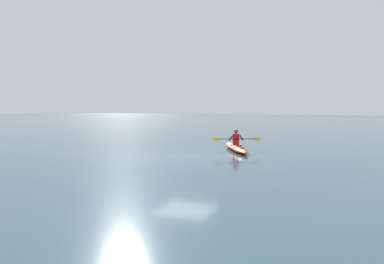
{
  "coord_description": "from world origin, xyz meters",
  "views": [
    {
      "loc": [
        -7.09,
        15.56,
        2.28
      ],
      "look_at": [
        -1.62,
        3.04,
        1.33
      ],
      "focal_mm": 35.68,
      "sensor_mm": 36.0,
      "label": 1
    }
  ],
  "objects": [
    {
      "name": "kayak",
      "position": [
        -1.45,
        -2.95,
        0.14
      ],
      "size": [
        2.7,
        4.24,
        0.28
      ],
      "color": "red",
      "rests_on": "ground"
    },
    {
      "name": "kayaker",
      "position": [
        -1.41,
        -3.01,
        0.62
      ],
      "size": [
        2.19,
        1.21,
        0.79
      ],
      "color": "red",
      "rests_on": "kayak"
    },
    {
      "name": "ground_plane",
      "position": [
        0.0,
        0.0,
        0.0
      ],
      "size": [
        160.0,
        160.0,
        0.0
      ],
      "primitive_type": "plane",
      "color": "#334C56"
    }
  ]
}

